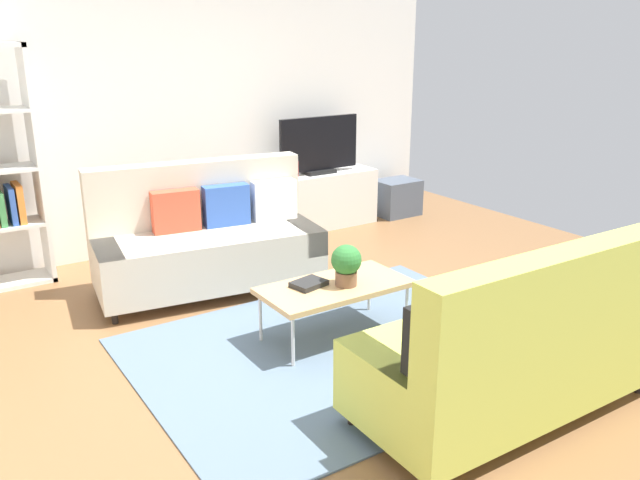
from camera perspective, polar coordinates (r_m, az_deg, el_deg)
ground_plane at (r=4.86m, az=0.11°, el=-8.79°), size 7.68×7.68×0.00m
wall_far at (r=6.89m, az=-13.08°, el=11.36°), size 6.40×0.12×2.90m
area_rug at (r=4.74m, az=2.17°, el=-9.47°), size 2.90×2.20×0.01m
couch_beige at (r=5.74m, az=-9.91°, el=0.06°), size 2.00×1.10×1.10m
couch_green at (r=3.96m, az=16.77°, el=-9.05°), size 1.91×0.86×1.10m
coffee_table at (r=4.75m, az=1.32°, el=-4.24°), size 1.10×0.56×0.42m
tv_console at (r=7.50m, az=-0.17°, el=3.54°), size 1.40×0.44×0.64m
tv at (r=7.35m, az=-0.08°, el=8.28°), size 1.00×0.20×0.64m
storage_trunk at (r=8.09m, az=6.77°, el=3.74°), size 0.52×0.40×0.44m
potted_plant at (r=4.67m, az=2.33°, el=-2.08°), size 0.22×0.22×0.31m
table_book_0 at (r=4.70m, az=-0.99°, el=-3.87°), size 0.27×0.23×0.04m
vase_0 at (r=7.16m, az=-4.30°, el=6.23°), size 0.11×0.11×0.20m
bottle_0 at (r=7.16m, az=-2.78°, el=6.23°), size 0.05×0.05×0.19m
bottle_1 at (r=7.21m, az=-2.12°, el=6.27°), size 0.05×0.05×0.18m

